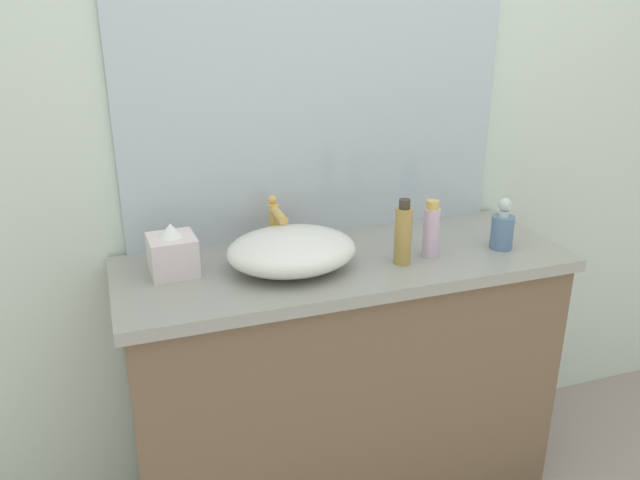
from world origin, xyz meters
TOP-DOWN VIEW (x-y plane):
  - bathroom_wall_rear at (0.00, 0.73)m, footprint 6.00×0.06m
  - vanity_counter at (-0.08, 0.44)m, footprint 1.38×0.50m
  - wall_mirror_panel at (-0.08, 0.69)m, footprint 1.26×0.01m
  - sink_basin at (-0.26, 0.42)m, footprint 0.38×0.32m
  - faucet at (-0.26, 0.59)m, footprint 0.03×0.15m
  - soap_dispenser at (0.42, 0.36)m, footprint 0.07×0.07m
  - lotion_bottle at (0.07, 0.35)m, footprint 0.05×0.05m
  - perfume_bottle at (0.17, 0.37)m, footprint 0.05×0.05m
  - tissue_box at (-0.59, 0.50)m, footprint 0.14×0.14m

SIDE VIEW (x-z plane):
  - vanity_counter at x=-0.08m, z-range 0.00..0.89m
  - sink_basin at x=-0.26m, z-range 0.89..1.01m
  - tissue_box at x=-0.59m, z-range 0.88..1.03m
  - soap_dispenser at x=0.42m, z-range 0.87..1.04m
  - perfume_bottle at x=0.17m, z-range 0.89..1.06m
  - lotion_bottle at x=0.07m, z-range 0.88..1.08m
  - faucet at x=-0.26m, z-range 0.90..1.07m
  - bathroom_wall_rear at x=0.00m, z-range 0.00..2.60m
  - wall_mirror_panel at x=-0.08m, z-range 0.89..1.87m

